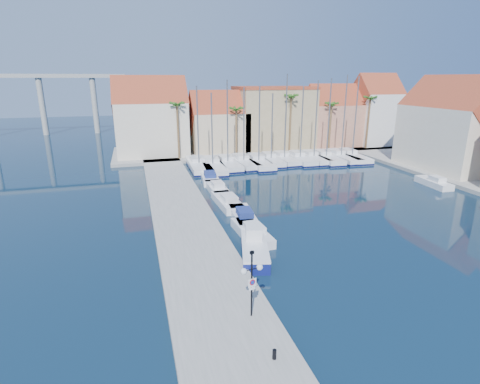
# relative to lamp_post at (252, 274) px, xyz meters

# --- Properties ---
(ground) EXTENTS (260.00, 260.00, 0.00)m
(ground) POSITION_rel_lamp_post_xyz_m (7.42, 3.07, -3.17)
(ground) COLOR black
(ground) RESTS_ON ground
(quay_west) EXTENTS (6.00, 77.00, 0.50)m
(quay_west) POSITION_rel_lamp_post_xyz_m (-1.58, 16.57, -2.92)
(quay_west) COLOR gray
(quay_west) RESTS_ON ground
(shore_north) EXTENTS (54.00, 16.00, 0.50)m
(shore_north) POSITION_rel_lamp_post_xyz_m (17.42, 51.07, -2.92)
(shore_north) COLOR gray
(shore_north) RESTS_ON ground
(lamp_post) EXTENTS (1.36, 0.59, 4.06)m
(lamp_post) POSITION_rel_lamp_post_xyz_m (0.00, 0.00, 0.00)
(lamp_post) COLOR black
(lamp_post) RESTS_ON quay_west
(bollard) EXTENTS (0.20, 0.20, 0.51)m
(bollard) POSITION_rel_lamp_post_xyz_m (0.03, -3.58, -2.41)
(bollard) COLOR black
(bollard) RESTS_ON quay_west
(fishing_boat) EXTENTS (3.39, 6.22, 2.07)m
(fishing_boat) POSITION_rel_lamp_post_xyz_m (2.78, 8.05, -2.48)
(fishing_boat) COLOR navy
(fishing_boat) RESTS_ON ground
(motorboat_west_0) EXTENTS (2.35, 6.23, 1.40)m
(motorboat_west_0) POSITION_rel_lamp_post_xyz_m (3.71, 11.56, -2.66)
(motorboat_west_0) COLOR white
(motorboat_west_0) RESTS_ON ground
(motorboat_west_1) EXTENTS (2.47, 6.29, 1.40)m
(motorboat_west_1) POSITION_rel_lamp_post_xyz_m (4.06, 15.48, -2.66)
(motorboat_west_1) COLOR white
(motorboat_west_1) RESTS_ON ground
(motorboat_west_2) EXTENTS (2.38, 6.62, 1.40)m
(motorboat_west_2) POSITION_rel_lamp_post_xyz_m (3.67, 20.42, -2.66)
(motorboat_west_2) COLOR white
(motorboat_west_2) RESTS_ON ground
(motorboat_west_3) EXTENTS (1.98, 6.00, 1.40)m
(motorboat_west_3) POSITION_rel_lamp_post_xyz_m (3.67, 25.87, -2.66)
(motorboat_west_3) COLOR white
(motorboat_west_3) RESTS_ON ground
(motorboat_west_4) EXTENTS (2.74, 6.75, 1.40)m
(motorboat_west_4) POSITION_rel_lamp_post_xyz_m (3.83, 31.20, -2.66)
(motorboat_west_4) COLOR white
(motorboat_west_4) RESTS_ON ground
(motorboat_east_1) EXTENTS (2.08, 5.54, 1.40)m
(motorboat_east_1) POSITION_rel_lamp_post_xyz_m (31.41, 20.70, -2.66)
(motorboat_east_1) COLOR white
(motorboat_east_1) RESTS_ON ground
(sailboat_0) EXTENTS (3.22, 11.35, 12.42)m
(sailboat_0) POSITION_rel_lamp_post_xyz_m (3.64, 39.03, -2.60)
(sailboat_0) COLOR white
(sailboat_0) RESTS_ON ground
(sailboat_1) EXTENTS (3.91, 12.12, 11.47)m
(sailboat_1) POSITION_rel_lamp_post_xyz_m (5.64, 38.23, -2.61)
(sailboat_1) COLOR white
(sailboat_1) RESTS_ON ground
(sailboat_2) EXTENTS (2.80, 10.34, 13.28)m
(sailboat_2) POSITION_rel_lamp_post_xyz_m (8.18, 38.95, -2.58)
(sailboat_2) COLOR white
(sailboat_2) RESTS_ON ground
(sailboat_3) EXTENTS (3.50, 10.43, 12.14)m
(sailboat_3) POSITION_rel_lamp_post_xyz_m (10.83, 39.23, -2.59)
(sailboat_3) COLOR white
(sailboat_3) RESTS_ON ground
(sailboat_4) EXTENTS (3.28, 11.06, 12.39)m
(sailboat_4) POSITION_rel_lamp_post_xyz_m (13.18, 38.58, -2.60)
(sailboat_4) COLOR white
(sailboat_4) RESTS_ON ground
(sailboat_5) EXTENTS (2.86, 9.36, 11.20)m
(sailboat_5) POSITION_rel_lamp_post_xyz_m (15.68, 39.49, -2.59)
(sailboat_5) COLOR white
(sailboat_5) RESTS_ON ground
(sailboat_6) EXTENTS (2.60, 9.23, 14.14)m
(sailboat_6) POSITION_rel_lamp_post_xyz_m (18.06, 39.70, -2.54)
(sailboat_6) COLOR white
(sailboat_6) RESTS_ON ground
(sailboat_7) EXTENTS (2.78, 9.84, 12.30)m
(sailboat_7) POSITION_rel_lamp_post_xyz_m (20.71, 39.25, -2.58)
(sailboat_7) COLOR white
(sailboat_7) RESTS_ON ground
(sailboat_8) EXTENTS (2.81, 9.66, 13.19)m
(sailboat_8) POSITION_rel_lamp_post_xyz_m (23.13, 39.11, -2.57)
(sailboat_8) COLOR white
(sailboat_8) RESTS_ON ground
(sailboat_9) EXTENTS (3.45, 10.74, 13.53)m
(sailboat_9) POSITION_rel_lamp_post_xyz_m (25.24, 38.73, -2.58)
(sailboat_9) COLOR white
(sailboat_9) RESTS_ON ground
(sailboat_10) EXTENTS (3.26, 10.68, 14.04)m
(sailboat_10) POSITION_rel_lamp_post_xyz_m (28.04, 38.80, -2.57)
(sailboat_10) COLOR white
(sailboat_10) RESTS_ON ground
(sailboat_11) EXTENTS (3.74, 10.96, 13.80)m
(sailboat_11) POSITION_rel_lamp_post_xyz_m (30.14, 38.66, -2.58)
(sailboat_11) COLOR white
(sailboat_11) RESTS_ON ground
(building_0) EXTENTS (12.30, 9.00, 13.50)m
(building_0) POSITION_rel_lamp_post_xyz_m (-2.58, 50.07, 3.36)
(building_0) COLOR beige
(building_0) RESTS_ON shore_north
(building_1) EXTENTS (10.30, 8.00, 11.00)m
(building_1) POSITION_rel_lamp_post_xyz_m (9.42, 50.07, 2.13)
(building_1) COLOR #CDB690
(building_1) RESTS_ON shore_north
(building_2) EXTENTS (14.20, 10.20, 11.50)m
(building_2) POSITION_rel_lamp_post_xyz_m (20.42, 51.07, 3.09)
(building_2) COLOR tan
(building_2) RESTS_ON shore_north
(building_3) EXTENTS (10.30, 8.00, 12.00)m
(building_3) POSITION_rel_lamp_post_xyz_m (32.42, 50.07, 2.69)
(building_3) COLOR #B7725C
(building_3) RESTS_ON shore_north
(building_4) EXTENTS (8.30, 8.00, 14.00)m
(building_4) POSITION_rel_lamp_post_xyz_m (41.42, 49.07, 3.80)
(building_4) COLOR white
(building_4) RESTS_ON shore_north
(building_6) EXTENTS (9.00, 14.30, 13.50)m
(building_6) POSITION_rel_lamp_post_xyz_m (39.42, 27.07, 3.35)
(building_6) COLOR beige
(building_6) RESTS_ON shore_east
(palm_0) EXTENTS (2.60, 2.60, 10.15)m
(palm_0) POSITION_rel_lamp_post_xyz_m (1.42, 45.07, 5.91)
(palm_0) COLOR brown
(palm_0) RESTS_ON shore_north
(palm_1) EXTENTS (2.60, 2.60, 9.15)m
(palm_1) POSITION_rel_lamp_post_xyz_m (11.42, 45.07, 4.97)
(palm_1) COLOR brown
(palm_1) RESTS_ON shore_north
(palm_2) EXTENTS (2.60, 2.60, 11.15)m
(palm_2) POSITION_rel_lamp_post_xyz_m (21.42, 45.07, 6.85)
(palm_2) COLOR brown
(palm_2) RESTS_ON shore_north
(palm_3) EXTENTS (2.60, 2.60, 9.65)m
(palm_3) POSITION_rel_lamp_post_xyz_m (29.42, 45.07, 5.44)
(palm_3) COLOR brown
(palm_3) RESTS_ON shore_north
(palm_4) EXTENTS (2.60, 2.60, 10.65)m
(palm_4) POSITION_rel_lamp_post_xyz_m (37.42, 45.07, 6.38)
(palm_4) COLOR brown
(palm_4) RESTS_ON shore_north
(viaduct) EXTENTS (48.00, 2.20, 14.45)m
(viaduct) POSITION_rel_lamp_post_xyz_m (-31.66, 85.07, 7.08)
(viaduct) COLOR #9E9E99
(viaduct) RESTS_ON ground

